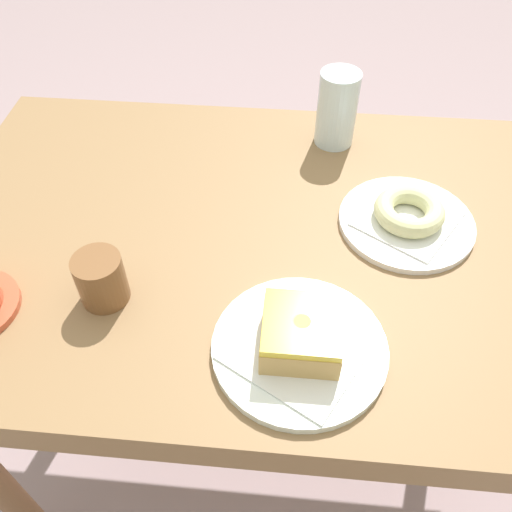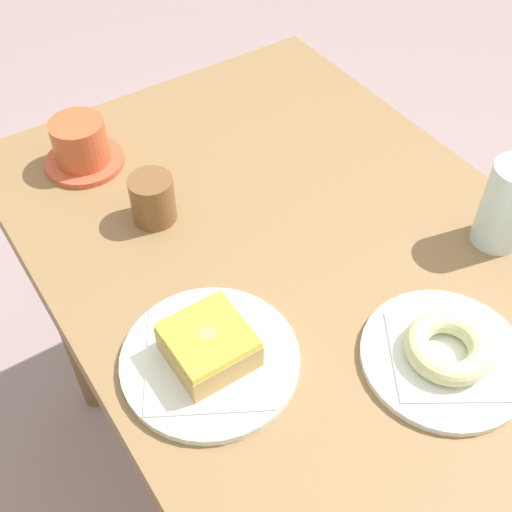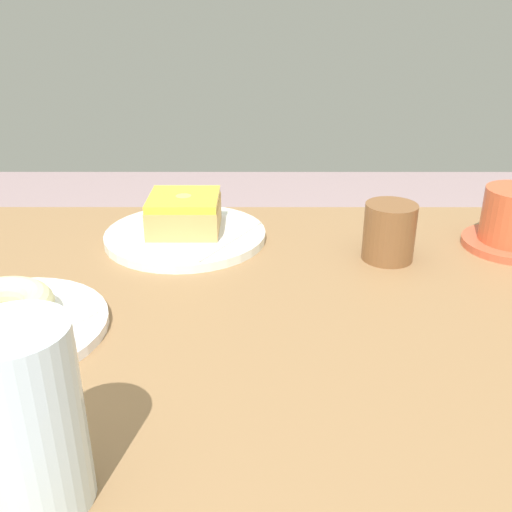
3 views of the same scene
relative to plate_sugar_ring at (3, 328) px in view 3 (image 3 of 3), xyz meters
The scene contains 8 objects.
table 0.21m from the plate_sugar_ring, 169.72° to the right, with size 1.03×0.65×0.72m.
plate_sugar_ring is the anchor object (origin of this frame).
napkin_sugar_ring 0.01m from the plate_sugar_ring, ahead, with size 0.13×0.13×0.00m, color white.
plate_glazed_square 0.28m from the plate_sugar_ring, 122.71° to the right, with size 0.21×0.21×0.01m, color white.
napkin_glazed_square 0.28m from the plate_sugar_ring, 122.71° to the right, with size 0.15×0.15×0.00m, color white.
donut_glazed_square 0.28m from the plate_sugar_ring, 122.71° to the right, with size 0.09×0.09×0.05m.
water_glass 0.23m from the plate_sugar_ring, 117.88° to the left, with size 0.07×0.07×0.13m, color silver.
sugar_jar 0.44m from the plate_sugar_ring, 156.92° to the right, with size 0.06×0.06×0.07m, color brown.
Camera 3 is at (-0.05, 0.51, 1.01)m, focal length 40.66 mm.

